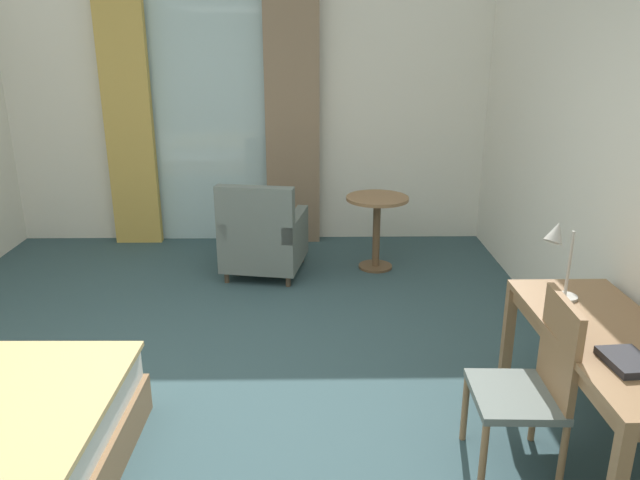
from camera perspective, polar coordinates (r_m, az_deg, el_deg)
ground at (r=3.90m, az=-10.70°, el=-15.83°), size 5.64×7.24×0.10m
wall_back at (r=6.60m, az=-6.67°, el=12.05°), size 5.24×0.12×2.80m
balcony_glass_door at (r=6.59m, az=-10.00°, el=10.42°), size 1.24×0.02×2.47m
curtain_panel_left at (r=6.67m, az=-17.44°, el=10.63°), size 0.49×0.10×2.62m
curtain_panel_right at (r=6.41m, az=-2.59°, el=11.14°), size 0.56×0.10×2.62m
writing_desk at (r=3.42m, az=25.51°, el=-9.27°), size 0.61×1.45×0.73m
desk_chair at (r=3.29m, az=19.35°, el=-12.13°), size 0.43×0.48×0.94m
desk_lamp at (r=3.49m, az=21.41°, el=-0.77°), size 0.29×0.25×0.51m
closed_book at (r=3.11m, az=26.78°, el=-10.09°), size 0.20×0.26×0.04m
armchair_by_window at (r=5.67m, az=-5.31°, el=0.15°), size 0.81×0.86×0.90m
round_cafe_table at (r=5.78m, az=5.33°, el=2.18°), size 0.59×0.59×0.71m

